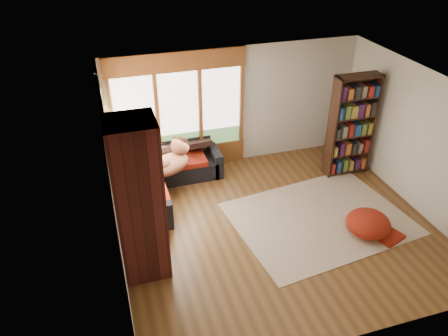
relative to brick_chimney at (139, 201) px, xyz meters
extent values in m
plane|color=#543317|center=(2.40, 0.35, -1.30)|extent=(5.50, 5.50, 0.00)
plane|color=white|center=(2.40, 0.35, 1.30)|extent=(5.50, 5.50, 0.00)
cube|color=silver|center=(2.40, 2.85, 0.00)|extent=(5.50, 0.04, 2.60)
cube|color=silver|center=(2.40, -2.15, 0.00)|extent=(5.50, 0.04, 2.60)
cube|color=silver|center=(-0.35, 0.35, 0.00)|extent=(0.04, 5.00, 2.60)
cube|color=silver|center=(5.15, 0.35, 0.00)|extent=(0.04, 5.00, 2.60)
cube|color=brown|center=(1.20, 2.82, 0.05)|extent=(2.82, 0.10, 1.90)
cube|color=white|center=(1.20, 2.82, 0.05)|extent=(2.54, 0.09, 1.62)
cube|color=brown|center=(-0.32, 1.55, 0.05)|extent=(0.10, 2.62, 1.90)
cube|color=white|center=(-0.32, 1.55, 0.05)|extent=(0.09, 2.36, 1.62)
cube|color=#688555|center=(-0.29, 2.38, 0.45)|extent=(0.03, 0.72, 0.90)
cube|color=#471914|center=(0.00, 0.00, 0.00)|extent=(0.70, 0.70, 2.60)
cube|color=black|center=(0.75, 2.40, -1.09)|extent=(2.20, 0.90, 0.42)
cube|color=black|center=(0.75, 2.75, -0.69)|extent=(2.20, 0.20, 0.38)
cube|color=black|center=(1.75, 2.40, -1.00)|extent=(0.20, 0.90, 0.60)
cube|color=#9F2B1A|center=(0.65, 2.28, -0.82)|extent=(1.90, 0.66, 0.12)
cube|color=black|center=(0.10, 1.75, -1.09)|extent=(0.90, 2.20, 0.42)
cube|color=black|center=(-0.25, 1.75, -0.69)|extent=(0.20, 2.20, 0.38)
cube|color=black|center=(0.10, 0.75, -1.00)|extent=(0.90, 0.20, 0.60)
cube|color=#9F2B1A|center=(0.22, 1.40, -0.82)|extent=(0.66, 1.20, 0.12)
cube|color=#9F2B1A|center=(0.22, 2.35, -0.82)|extent=(0.66, 0.66, 0.12)
cube|color=silver|center=(3.25, 0.32, -1.29)|extent=(3.37, 2.74, 0.01)
cube|color=#341B11|center=(4.99, 1.66, -0.21)|extent=(0.04, 0.31, 2.19)
cube|color=#341B11|center=(4.09, 1.66, -0.21)|extent=(0.04, 0.31, 2.19)
cube|color=#341B11|center=(4.54, 1.81, -0.21)|extent=(0.94, 0.02, 2.19)
cube|color=#341B11|center=(4.54, 1.66, -1.24)|extent=(0.86, 0.29, 0.03)
cube|color=#341B11|center=(4.54, 1.66, -0.82)|extent=(0.86, 0.29, 0.03)
cube|color=#341B11|center=(4.54, 1.66, -0.41)|extent=(0.86, 0.29, 0.03)
cube|color=#341B11|center=(4.54, 1.66, 0.01)|extent=(0.86, 0.29, 0.03)
cube|color=#341B11|center=(4.54, 1.66, 0.43)|extent=(0.86, 0.29, 0.03)
cube|color=#341B11|center=(4.54, 1.66, 0.85)|extent=(0.86, 0.29, 0.03)
cube|color=#726659|center=(4.54, 1.64, -0.21)|extent=(0.82, 0.23, 2.03)
ellipsoid|color=#9F2B1A|center=(3.86, -0.30, -1.08)|extent=(0.91, 0.91, 0.42)
ellipsoid|color=brown|center=(0.79, 2.00, -0.53)|extent=(1.09, 1.02, 0.31)
sphere|color=brown|center=(1.06, 2.19, -0.38)|extent=(0.52, 0.52, 0.37)
cone|color=brown|center=(1.01, 2.16, -0.24)|extent=(0.19, 0.19, 0.16)
ellipsoid|color=#3C2F1E|center=(0.15, 1.44, -0.58)|extent=(0.50, 0.77, 0.26)
sphere|color=#3C2F1E|center=(0.15, 1.72, -0.45)|extent=(0.31, 0.31, 0.31)
cone|color=#3C2F1E|center=(0.15, 1.67, -0.33)|extent=(0.11, 0.11, 0.13)
cube|color=black|center=(1.45, 2.61, -0.51)|extent=(0.45, 0.12, 0.45)
cube|color=black|center=(0.85, 2.61, -0.51)|extent=(0.45, 0.12, 0.45)
cube|color=black|center=(-0.08, 2.15, -0.51)|extent=(0.45, 0.12, 0.45)
cube|color=black|center=(-0.08, 1.05, -0.51)|extent=(0.45, 0.12, 0.45)
cube|color=#9F2B1A|center=(0.25, 2.61, -0.51)|extent=(0.42, 0.12, 0.42)
camera|label=1|loc=(-0.32, -5.31, 3.74)|focal=35.00mm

